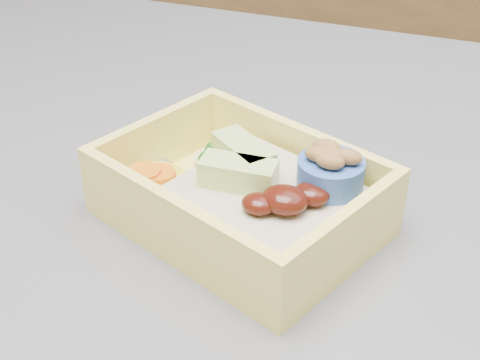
% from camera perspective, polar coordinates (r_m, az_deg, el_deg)
% --- Properties ---
extents(bento_box, '(0.20, 0.18, 0.06)m').
position_cam_1_polar(bento_box, '(0.43, 0.69, -1.43)').
color(bento_box, '#FFEC69').
rests_on(bento_box, island).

